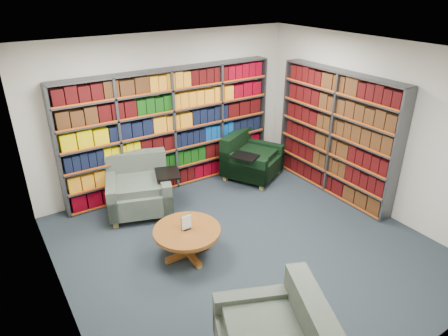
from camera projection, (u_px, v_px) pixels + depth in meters
room_shell at (248, 161)px, 5.32m from camera, size 5.02×5.02×2.82m
bookshelf_back at (172, 131)px, 7.23m from camera, size 4.00×0.28×2.20m
bookshelf_right at (335, 135)px, 7.05m from camera, size 0.28×2.50×2.20m
chair_teal_left at (139, 188)px, 6.77m from camera, size 1.34×1.28×0.92m
chair_green_right at (248, 160)px, 7.88m from camera, size 1.29×1.29×0.87m
coffee_table at (187, 235)px, 5.58m from camera, size 0.95×0.95×0.66m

